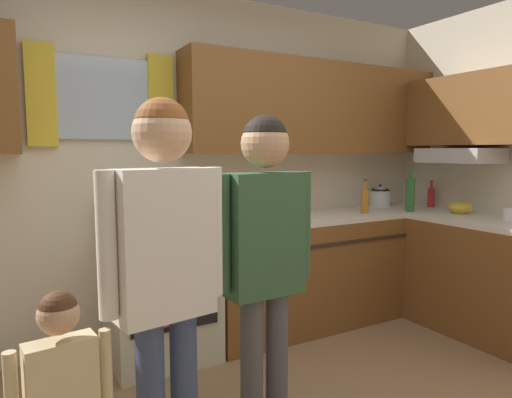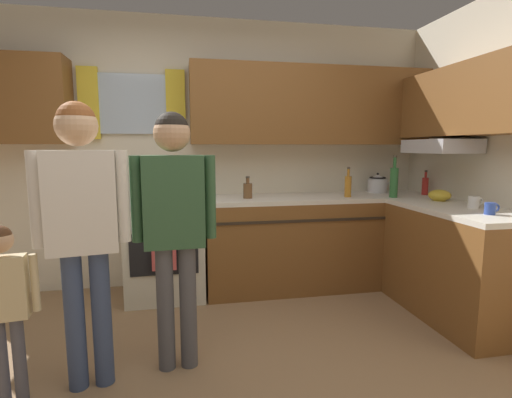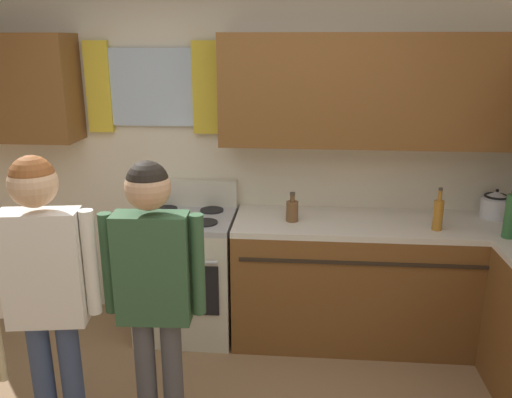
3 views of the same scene
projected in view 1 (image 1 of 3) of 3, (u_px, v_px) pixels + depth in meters
The scene contains 12 objects.
back_wall_unit at pixel (198, 140), 3.37m from camera, with size 4.60×0.42×2.60m.
kitchen_counter_run at pixel (384, 270), 3.65m from camera, with size 2.27×1.81×0.90m.
stove_oven at pixel (160, 290), 3.06m from camera, with size 0.69×0.67×1.10m.
bottle_wine_green at pixel (410, 194), 3.81m from camera, with size 0.08×0.08×0.39m.
bottle_sauce_red at pixel (431, 197), 4.13m from camera, with size 0.06×0.06×0.25m.
bottle_oil_amber at pixel (365, 200), 3.71m from camera, with size 0.06×0.06×0.29m.
bottle_squat_brown at pixel (260, 210), 3.33m from camera, with size 0.08×0.08×0.21m.
mug_ceramic_white at pixel (509, 214), 3.34m from camera, with size 0.13×0.08×0.09m.
stovetop_kettle at pixel (380, 196), 4.20m from camera, with size 0.27×0.20×0.21m.
mixing_bowl at pixel (460, 208), 3.71m from camera, with size 0.19×0.19×0.10m.
adult_holding_child at pixel (165, 259), 1.67m from camera, with size 0.50×0.22×1.61m.
adult_in_plaid at pixel (265, 247), 2.00m from camera, with size 0.49×0.21×1.58m.
Camera 1 is at (-1.21, -1.37, 1.42)m, focal length 31.32 mm.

